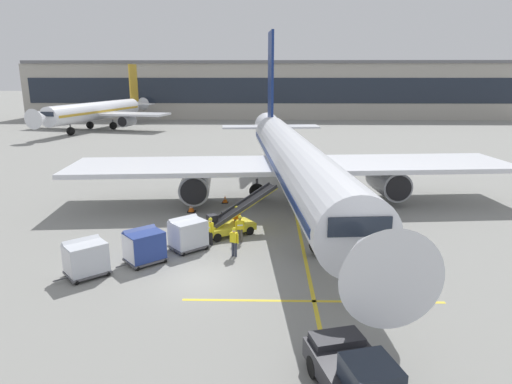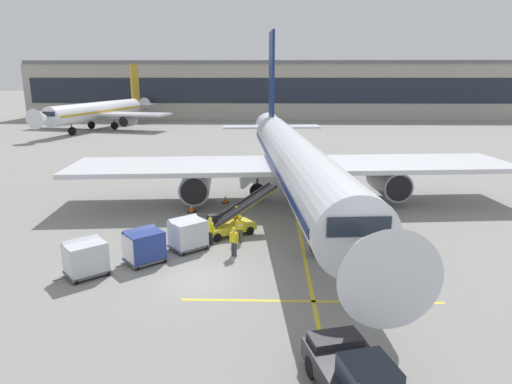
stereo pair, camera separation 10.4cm
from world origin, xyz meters
The scene contains 17 objects.
ground_plane centered at (0.00, 0.00, 0.00)m, with size 600.00×600.00×0.00m, color gray.
parked_airplane centered at (5.47, 14.78, 3.51)m, with size 35.63×45.21×14.96m.
belt_loader centered at (1.13, 6.75, 0.86)m, with size 5.11×4.00×2.99m.
baggage_cart_lead centered at (-1.24, 4.06, 1.00)m, with size 2.58×2.52×1.91m.
baggage_cart_second centered at (-3.29, 2.05, 1.00)m, with size 2.58×2.52×1.91m.
baggage_cart_third centered at (-5.83, 0.31, 1.00)m, with size 2.58×2.52×1.91m.
pushback_tug centered at (6.30, -8.62, 0.83)m, with size 3.17×4.79×1.83m.
ground_crew_by_loader centered at (1.78, 5.27, 1.00)m, with size 0.56×0.30×1.74m.
ground_crew_by_carts centered at (0.03, 4.79, 1.00)m, with size 0.42×0.48×1.74m.
ground_crew_marshaller centered at (1.58, 3.03, 1.00)m, with size 0.52×0.38×1.74m.
ground_crew_wingwalker centered at (1.44, 7.29, 1.00)m, with size 0.56×0.32×1.74m.
safety_cone_engine_keepout centered at (-2.28, 11.58, 0.33)m, with size 0.60×0.60×0.68m.
safety_cone_wingtip centered at (0.05, 14.17, 0.29)m, with size 0.52×0.52×0.60m.
apron_guidance_line_lead_in centered at (5.60, 13.94, 0.00)m, with size 0.20×110.00×0.01m.
apron_guidance_line_stop_bar centered at (5.55, -2.15, 0.00)m, with size 12.00×0.20×0.01m.
terminal_building centered at (4.12, 93.08, 6.72)m, with size 116.77×14.78×13.54m.
distant_airplane centered at (-28.79, 65.21, 3.48)m, with size 28.06×36.11×12.52m.
Camera 1 is at (3.37, -20.77, 9.96)m, focal length 31.45 mm.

